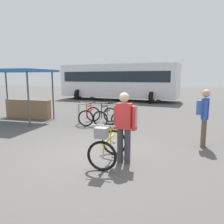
# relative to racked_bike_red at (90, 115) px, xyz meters

# --- Properties ---
(ground_plane) EXTENTS (80.00, 80.00, 0.00)m
(ground_plane) POSITION_rel_racked_bike_red_xyz_m (1.43, -3.59, -0.37)
(ground_plane) COLOR #514F4C
(bike_rack_rail) EXTENTS (2.51, 0.10, 0.88)m
(bike_rack_rail) POSITION_rel_racked_bike_red_xyz_m (0.80, -0.19, 0.27)
(bike_rack_rail) COLOR #99999E
(bike_rack_rail) RESTS_ON ground
(racked_bike_red) EXTENTS (0.67, 1.12, 0.97)m
(racked_bike_red) POSITION_rel_racked_bike_red_xyz_m (0.00, 0.00, 0.00)
(racked_bike_red) COLOR black
(racked_bike_red) RESTS_ON ground
(racked_bike_black) EXTENTS (0.83, 1.21, 0.98)m
(racked_bike_black) POSITION_rel_racked_bike_red_xyz_m (0.70, -0.01, 0.00)
(racked_bike_black) COLOR black
(racked_bike_black) RESTS_ON ground
(racked_bike_yellow) EXTENTS (0.70, 1.13, 0.97)m
(racked_bike_yellow) POSITION_rel_racked_bike_red_xyz_m (1.40, -0.02, 0.00)
(racked_bike_yellow) COLOR black
(racked_bike_yellow) RESTS_ON ground
(featured_bicycle) EXTENTS (0.71, 1.19, 0.97)m
(featured_bicycle) POSITION_rel_racked_bike_red_xyz_m (1.82, -4.09, 0.08)
(featured_bicycle) COLOR black
(featured_bicycle) RESTS_ON ground
(person_with_featured_bike) EXTENTS (0.52, 0.26, 1.64)m
(person_with_featured_bike) POSITION_rel_racked_bike_red_xyz_m (2.17, -3.96, 0.54)
(person_with_featured_bike) COLOR #383842
(person_with_featured_bike) RESTS_ON ground
(pedestrian_with_backpack) EXTENTS (0.38, 0.52, 1.64)m
(pedestrian_with_backpack) POSITION_rel_racked_bike_red_xyz_m (4.16, -2.24, 0.57)
(pedestrian_with_backpack) COLOR brown
(pedestrian_with_backpack) RESTS_ON ground
(bus_distant) EXTENTS (10.29, 4.63, 3.08)m
(bus_distant) POSITION_rel_racked_bike_red_xyz_m (-0.76, 9.82, 1.37)
(bus_distant) COLOR silver
(bus_distant) RESTS_ON ground
(market_stall) EXTENTS (3.23, 2.47, 2.30)m
(market_stall) POSITION_rel_racked_bike_red_xyz_m (-3.35, 0.17, 1.03)
(market_stall) COLOR #4C4C51
(market_stall) RESTS_ON ground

